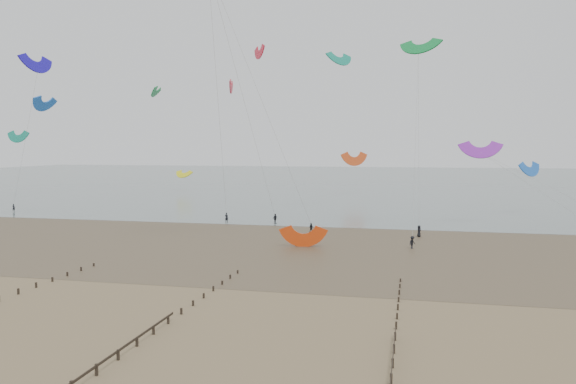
# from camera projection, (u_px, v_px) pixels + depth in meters

# --- Properties ---
(ground) EXTENTS (500.00, 500.00, 0.00)m
(ground) POSITION_uv_depth(u_px,v_px,m) (158.00, 300.00, 52.33)
(ground) COLOR brown
(ground) RESTS_ON ground
(sea_and_shore) EXTENTS (500.00, 665.00, 0.03)m
(sea_and_shore) POSITION_uv_depth(u_px,v_px,m) (232.00, 239.00, 86.69)
(sea_and_shore) COLOR #475654
(sea_and_shore) RESTS_ON ground
(groynes) EXTENTS (72.16, 50.16, 1.00)m
(groynes) POSITION_uv_depth(u_px,v_px,m) (77.00, 382.00, 32.90)
(groynes) COLOR black
(groynes) RESTS_ON ground
(kitesurfer_lead) EXTENTS (0.73, 0.52, 1.86)m
(kitesurfer_lead) POSITION_uv_depth(u_px,v_px,m) (227.00, 218.00, 105.62)
(kitesurfer_lead) COLOR black
(kitesurfer_lead) RESTS_ON ground
(kitesurfers) EXTENTS (125.22, 30.43, 1.85)m
(kitesurfers) POSITION_uv_depth(u_px,v_px,m) (447.00, 227.00, 93.59)
(kitesurfers) COLOR black
(kitesurfers) RESTS_ON ground
(grounded_kite) EXTENTS (6.17, 5.04, 3.16)m
(grounded_kite) POSITION_uv_depth(u_px,v_px,m) (303.00, 247.00, 80.06)
(grounded_kite) COLOR #E9400E
(grounded_kite) RESTS_ON ground
(kites_airborne) EXTENTS (243.84, 120.10, 42.67)m
(kites_airborne) POSITION_uv_depth(u_px,v_px,m) (246.00, 111.00, 142.20)
(kites_airborne) COLOR #FF5620
(kites_airborne) RESTS_ON ground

